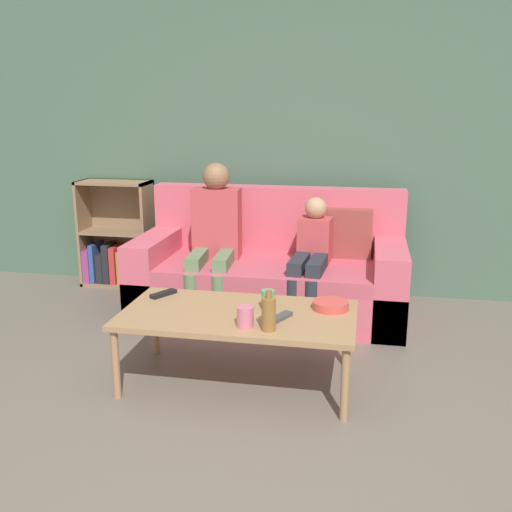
{
  "coord_description": "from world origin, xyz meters",
  "views": [
    {
      "loc": [
        0.55,
        -1.96,
        1.48
      ],
      "look_at": [
        -0.11,
        1.41,
        0.58
      ],
      "focal_mm": 40.0,
      "sensor_mm": 36.0,
      "label": 1
    }
  ],
  "objects": [
    {
      "name": "person_adult",
      "position": [
        -0.51,
        1.93,
        0.62
      ],
      "size": [
        0.35,
        0.64,
        1.09
      ],
      "rotation": [
        0.0,
        0.0,
        0.07
      ],
      "color": "#66845B",
      "rests_on": "ground_plane"
    },
    {
      "name": "cup_near",
      "position": [
        -0.02,
        0.66,
        0.46
      ],
      "size": [
        0.09,
        0.09,
        0.1
      ],
      "color": "pink",
      "rests_on": "coffee_table"
    },
    {
      "name": "couch",
      "position": [
        -0.11,
        2.03,
        0.29
      ],
      "size": [
        1.93,
        0.9,
        0.89
      ],
      "color": "#DB5B70",
      "rests_on": "ground_plane"
    },
    {
      "name": "coffee_table",
      "position": [
        -0.1,
        0.85,
        0.38
      ],
      "size": [
        1.25,
        0.66,
        0.41
      ],
      "color": "#A87F56",
      "rests_on": "ground_plane"
    },
    {
      "name": "wall_back",
      "position": [
        0.0,
        2.6,
        1.3
      ],
      "size": [
        12.0,
        0.06,
        2.6
      ],
      "color": "#4C6B56",
      "rests_on": "ground_plane"
    },
    {
      "name": "bottle",
      "position": [
        0.11,
        0.63,
        0.5
      ],
      "size": [
        0.07,
        0.07,
        0.21
      ],
      "color": "olive",
      "rests_on": "coffee_table"
    },
    {
      "name": "person_child",
      "position": [
        0.19,
        1.87,
        0.49
      ],
      "size": [
        0.27,
        0.63,
        0.86
      ],
      "rotation": [
        0.0,
        0.0,
        -0.07
      ],
      "color": "#282D38",
      "rests_on": "ground_plane"
    },
    {
      "name": "cup_far",
      "position": [
        0.05,
        0.93,
        0.47
      ],
      "size": [
        0.07,
        0.07,
        0.11
      ],
      "color": "#4CB77A",
      "rests_on": "coffee_table"
    },
    {
      "name": "bookshelf",
      "position": [
        -1.54,
        2.45,
        0.35
      ],
      "size": [
        0.6,
        0.28,
        0.89
      ],
      "color": "#8E7051",
      "rests_on": "ground_plane"
    },
    {
      "name": "ground_plane",
      "position": [
        0.0,
        0.0,
        0.0
      ],
      "size": [
        22.0,
        22.0,
        0.0
      ],
      "primitive_type": "plane",
      "color": "#70665B"
    },
    {
      "name": "tv_remote_1",
      "position": [
        0.14,
        0.79,
        0.42
      ],
      "size": [
        0.12,
        0.17,
        0.02
      ],
      "rotation": [
        0.0,
        0.0,
        -0.46
      ],
      "color": "#47474C",
      "rests_on": "coffee_table"
    },
    {
      "name": "tv_remote_0",
      "position": [
        -0.59,
        1.04,
        0.42
      ],
      "size": [
        0.13,
        0.17,
        0.02
      ],
      "rotation": [
        0.0,
        0.0,
        -0.53
      ],
      "color": "black",
      "rests_on": "coffee_table"
    },
    {
      "name": "snack_bowl",
      "position": [
        0.39,
        1.0,
        0.43
      ],
      "size": [
        0.2,
        0.2,
        0.05
      ],
      "color": "#DB4C47",
      "rests_on": "coffee_table"
    }
  ]
}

